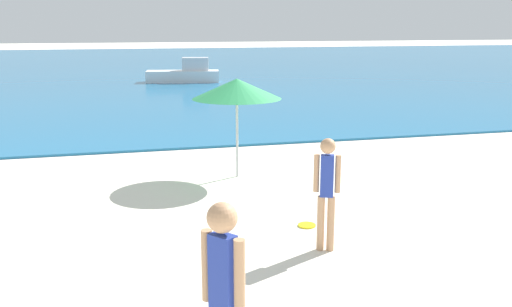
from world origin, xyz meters
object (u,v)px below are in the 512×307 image
person_distant (223,298)px  beach_umbrella (237,89)px  person_standing (327,188)px  frisbee (307,225)px  boat_near (186,74)px

person_distant → beach_umbrella: (1.63, 6.87, 0.78)m
person_standing → person_distant: person_distant is taller
frisbee → beach_umbrella: 3.55m
person_standing → frisbee: person_standing is taller
beach_umbrella → person_distant: bearing=-103.4°
person_distant → boat_near: 25.82m
frisbee → boat_near: size_ratio=0.07×
person_standing → boat_near: bearing=-70.3°
frisbee → beach_umbrella: beach_umbrella is taller
boat_near → beach_umbrella: size_ratio=1.97×
person_standing → beach_umbrella: beach_umbrella is taller
person_standing → frisbee: bearing=-71.9°
boat_near → person_standing: bearing=97.2°
boat_near → person_distant: bearing=93.1°
person_standing → boat_near: 22.80m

